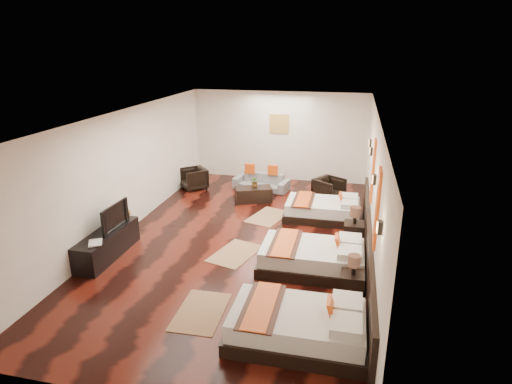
% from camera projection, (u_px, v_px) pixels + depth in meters
% --- Properties ---
extents(floor, '(5.50, 9.50, 0.01)m').
position_uv_depth(floor, '(242.00, 239.00, 9.69)').
color(floor, black).
rests_on(floor, ground).
extents(ceiling, '(5.50, 9.50, 0.01)m').
position_uv_depth(ceiling, '(240.00, 115.00, 8.78)').
color(ceiling, white).
rests_on(ceiling, floor).
extents(back_wall, '(5.50, 0.01, 2.80)m').
position_uv_depth(back_wall, '(279.00, 136.00, 13.61)').
color(back_wall, silver).
rests_on(back_wall, floor).
extents(left_wall, '(0.01, 9.50, 2.80)m').
position_uv_depth(left_wall, '(125.00, 172.00, 9.81)').
color(left_wall, silver).
rests_on(left_wall, floor).
extents(right_wall, '(0.01, 9.50, 2.80)m').
position_uv_depth(right_wall, '(373.00, 189.00, 8.66)').
color(right_wall, silver).
rests_on(right_wall, floor).
extents(headboard_panel, '(0.08, 6.60, 0.90)m').
position_uv_depth(headboard_panel, '(368.00, 249.00, 8.24)').
color(headboard_panel, black).
rests_on(headboard_panel, floor).
extents(bed_near, '(2.02, 1.27, 0.77)m').
position_uv_depth(bed_near, '(299.00, 325.00, 6.31)').
color(bed_near, black).
rests_on(bed_near, floor).
extents(bed_mid, '(2.03, 1.28, 0.77)m').
position_uv_depth(bed_mid, '(313.00, 257.00, 8.32)').
color(bed_mid, black).
rests_on(bed_mid, floor).
extents(bed_far, '(1.87, 1.17, 0.71)m').
position_uv_depth(bed_far, '(324.00, 210.00, 10.77)').
color(bed_far, black).
rests_on(bed_far, floor).
extents(nightstand_a, '(0.40, 0.40, 0.80)m').
position_uv_depth(nightstand_a, '(352.00, 282.00, 7.42)').
color(nightstand_a, black).
rests_on(nightstand_a, floor).
extents(nightstand_b, '(0.43, 0.43, 0.86)m').
position_uv_depth(nightstand_b, '(354.00, 231.00, 9.41)').
color(nightstand_b, black).
rests_on(nightstand_b, floor).
extents(jute_mat_near, '(0.78, 1.22, 0.01)m').
position_uv_depth(jute_mat_near, '(201.00, 311.00, 7.08)').
color(jute_mat_near, '#946D4B').
rests_on(jute_mat_near, floor).
extents(jute_mat_mid, '(1.05, 1.36, 0.01)m').
position_uv_depth(jute_mat_mid, '(235.00, 253.00, 9.04)').
color(jute_mat_mid, '#946D4B').
rests_on(jute_mat_mid, floor).
extents(jute_mat_far, '(1.07, 1.37, 0.01)m').
position_uv_depth(jute_mat_far, '(268.00, 217.00, 10.96)').
color(jute_mat_far, '#946D4B').
rests_on(jute_mat_far, floor).
extents(tv_console, '(0.50, 1.80, 0.55)m').
position_uv_depth(tv_console, '(107.00, 244.00, 8.85)').
color(tv_console, black).
rests_on(tv_console, floor).
extents(tv, '(0.15, 0.94, 0.54)m').
position_uv_depth(tv, '(111.00, 216.00, 8.82)').
color(tv, black).
rests_on(tv, tv_console).
extents(book, '(0.38, 0.41, 0.03)m').
position_uv_depth(book, '(88.00, 244.00, 8.20)').
color(book, black).
rests_on(book, tv_console).
extents(figurine, '(0.44, 0.44, 0.35)m').
position_uv_depth(figurine, '(122.00, 211.00, 9.34)').
color(figurine, brown).
rests_on(figurine, tv_console).
extents(sofa, '(1.74, 0.94, 0.48)m').
position_uv_depth(sofa, '(261.00, 182.00, 12.94)').
color(sofa, slate).
rests_on(sofa, floor).
extents(armchair_left, '(0.98, 0.98, 0.64)m').
position_uv_depth(armchair_left, '(194.00, 179.00, 12.98)').
color(armchair_left, black).
rests_on(armchair_left, floor).
extents(armchair_right, '(0.99, 0.99, 0.66)m').
position_uv_depth(armchair_right, '(329.00, 190.00, 11.97)').
color(armchair_right, black).
rests_on(armchair_right, floor).
extents(coffee_table, '(1.11, 0.83, 0.40)m').
position_uv_depth(coffee_table, '(253.00, 194.00, 11.99)').
color(coffee_table, black).
rests_on(coffee_table, floor).
extents(table_plant, '(0.30, 0.27, 0.30)m').
position_uv_depth(table_plant, '(255.00, 182.00, 11.94)').
color(table_plant, '#28541C').
rests_on(table_plant, coffee_table).
extents(orange_panel_a, '(0.04, 0.40, 1.30)m').
position_uv_depth(orange_panel_a, '(377.00, 209.00, 6.81)').
color(orange_panel_a, '#D86014').
rests_on(orange_panel_a, right_wall).
extents(orange_panel_b, '(0.04, 0.40, 1.30)m').
position_uv_depth(orange_panel_b, '(373.00, 171.00, 8.84)').
color(orange_panel_b, '#D86014').
rests_on(orange_panel_b, right_wall).
extents(sconce_near, '(0.07, 0.12, 0.18)m').
position_uv_depth(sconce_near, '(379.00, 227.00, 5.76)').
color(sconce_near, black).
rests_on(sconce_near, right_wall).
extents(sconce_mid, '(0.07, 0.12, 0.18)m').
position_uv_depth(sconce_mid, '(374.00, 179.00, 7.78)').
color(sconce_mid, black).
rests_on(sconce_mid, right_wall).
extents(sconce_far, '(0.07, 0.12, 0.18)m').
position_uv_depth(sconce_far, '(371.00, 151.00, 9.81)').
color(sconce_far, black).
rests_on(sconce_far, right_wall).
extents(sconce_lounge, '(0.07, 0.12, 0.18)m').
position_uv_depth(sconce_lounge, '(370.00, 143.00, 10.64)').
color(sconce_lounge, black).
rests_on(sconce_lounge, right_wall).
extents(gold_artwork, '(0.60, 0.04, 0.60)m').
position_uv_depth(gold_artwork, '(279.00, 124.00, 13.46)').
color(gold_artwork, '#AD873F').
rests_on(gold_artwork, back_wall).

